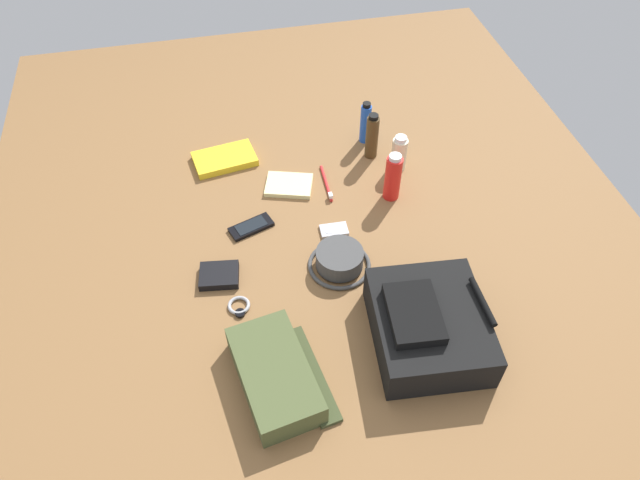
{
  "coord_description": "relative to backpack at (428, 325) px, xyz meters",
  "views": [
    {
      "loc": [
        1.1,
        -0.24,
        1.31
      ],
      "look_at": [
        0.0,
        0.0,
        0.04
      ],
      "focal_mm": 32.54,
      "sensor_mm": 36.0,
      "label": 1
    }
  ],
  "objects": [
    {
      "name": "toiletry_pouch",
      "position": [
        0.04,
        -0.4,
        -0.02
      ],
      "size": [
        0.32,
        0.24,
        0.08
      ],
      "color": "#47512D",
      "rests_on": "ground_plane"
    },
    {
      "name": "deodorant_spray",
      "position": [
        -0.83,
        0.06,
        0.02
      ],
      "size": [
        0.04,
        0.04,
        0.16
      ],
      "color": "blue",
      "rests_on": "ground_plane"
    },
    {
      "name": "cell_phone",
      "position": [
        -0.49,
        -0.39,
        -0.05
      ],
      "size": [
        0.1,
        0.15,
        0.01
      ],
      "color": "black",
      "rests_on": "ground_plane"
    },
    {
      "name": "paperback_novel",
      "position": [
        -0.82,
        -0.44,
        -0.05
      ],
      "size": [
        0.16,
        0.22,
        0.02
      ],
      "color": "yellow",
      "rests_on": "ground_plane"
    },
    {
      "name": "wristwatch",
      "position": [
        -0.2,
        -0.47,
        -0.05
      ],
      "size": [
        0.07,
        0.06,
        0.01
      ],
      "color": "#99999E",
      "rests_on": "ground_plane"
    },
    {
      "name": "toothbrush",
      "position": [
        -0.62,
        -0.12,
        -0.05
      ],
      "size": [
        0.17,
        0.01,
        0.02
      ],
      "color": "red",
      "rests_on": "ground_plane"
    },
    {
      "name": "wallet",
      "position": [
        -0.32,
        -0.51,
        -0.05
      ],
      "size": [
        0.1,
        0.12,
        0.02
      ],
      "primitive_type": "cube",
      "rotation": [
        0.0,
        0.0,
        -0.14
      ],
      "color": "black",
      "rests_on": "ground_plane"
    },
    {
      "name": "lotion_bottle",
      "position": [
        -0.66,
        0.13,
        0.0
      ],
      "size": [
        0.05,
        0.05,
        0.13
      ],
      "color": "beige",
      "rests_on": "ground_plane"
    },
    {
      "name": "sunscreen_spray",
      "position": [
        -0.53,
        0.07,
        0.02
      ],
      "size": [
        0.05,
        0.05,
        0.17
      ],
      "color": "red",
      "rests_on": "ground_plane"
    },
    {
      "name": "notepad",
      "position": [
        -0.65,
        -0.25,
        -0.05
      ],
      "size": [
        0.15,
        0.18,
        0.02
      ],
      "primitive_type": "cube",
      "rotation": [
        0.0,
        0.0,
        -0.3
      ],
      "color": "beige",
      "rests_on": "ground_plane"
    },
    {
      "name": "bucket_hat",
      "position": [
        -0.28,
        -0.16,
        -0.03
      ],
      "size": [
        0.18,
        0.18,
        0.06
      ],
      "color": "#434343",
      "rests_on": "ground_plane"
    },
    {
      "name": "backpack",
      "position": [
        0.0,
        0.0,
        0.0
      ],
      "size": [
        0.35,
        0.31,
        0.14
      ],
      "color": "black",
      "rests_on": "ground_plane"
    },
    {
      "name": "cologne_bottle",
      "position": [
        -0.74,
        0.06,
        0.02
      ],
      "size": [
        0.04,
        0.04,
        0.17
      ],
      "color": "#473319",
      "rests_on": "ground_plane"
    },
    {
      "name": "ground_plane",
      "position": [
        -0.36,
        -0.2,
        -0.07
      ],
      "size": [
        2.64,
        2.02,
        0.02
      ],
      "primitive_type": "cube",
      "color": "brown",
      "rests_on": "ground"
    },
    {
      "name": "media_player",
      "position": [
        -0.42,
        -0.15,
        -0.06
      ],
      "size": [
        0.05,
        0.09,
        0.01
      ],
      "color": "#B7B7BC",
      "rests_on": "ground_plane"
    }
  ]
}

